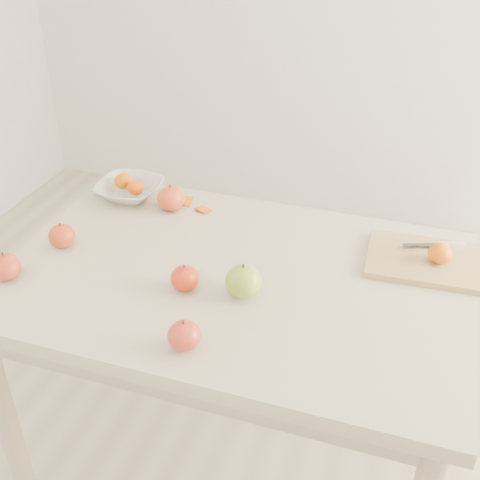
% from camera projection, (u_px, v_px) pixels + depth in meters
% --- Properties ---
extents(ground, '(3.50, 3.50, 0.00)m').
position_uv_depth(ground, '(235.00, 461.00, 1.96)').
color(ground, '#C6B293').
rests_on(ground, ground).
extents(table, '(1.20, 0.80, 0.75)m').
position_uv_depth(table, '(234.00, 303.00, 1.61)').
color(table, beige).
rests_on(table, ground).
extents(cutting_board, '(0.31, 0.24, 0.02)m').
position_uv_depth(cutting_board, '(426.00, 261.00, 1.59)').
color(cutting_board, tan).
rests_on(cutting_board, table).
extents(board_tangerine, '(0.06, 0.06, 0.05)m').
position_uv_depth(board_tangerine, '(440.00, 253.00, 1.55)').
color(board_tangerine, '#CD5607').
rests_on(board_tangerine, cutting_board).
extents(fruit_bowl, '(0.20, 0.20, 0.05)m').
position_uv_depth(fruit_bowl, '(130.00, 190.00, 1.90)').
color(fruit_bowl, silver).
rests_on(fruit_bowl, table).
extents(bowl_tangerine_near, '(0.06, 0.06, 0.05)m').
position_uv_depth(bowl_tangerine_near, '(123.00, 181.00, 1.90)').
color(bowl_tangerine_near, '#D65707').
rests_on(bowl_tangerine_near, fruit_bowl).
extents(bowl_tangerine_far, '(0.05, 0.05, 0.05)m').
position_uv_depth(bowl_tangerine_far, '(135.00, 187.00, 1.87)').
color(bowl_tangerine_far, '#E45E08').
rests_on(bowl_tangerine_far, fruit_bowl).
extents(orange_peel_a, '(0.06, 0.05, 0.01)m').
position_uv_depth(orange_peel_a, '(183.00, 202.00, 1.88)').
color(orange_peel_a, orange).
rests_on(orange_peel_a, table).
extents(orange_peel_b, '(0.05, 0.05, 0.01)m').
position_uv_depth(orange_peel_b, '(203.00, 210.00, 1.83)').
color(orange_peel_b, '#DE600F').
rests_on(orange_peel_b, table).
extents(paring_knife, '(0.17, 0.07, 0.01)m').
position_uv_depth(paring_knife, '(447.00, 245.00, 1.62)').
color(paring_knife, silver).
rests_on(paring_knife, cutting_board).
extents(apple_green, '(0.09, 0.09, 0.08)m').
position_uv_depth(apple_green, '(243.00, 281.00, 1.46)').
color(apple_green, olive).
rests_on(apple_green, table).
extents(apple_red_a, '(0.08, 0.08, 0.08)m').
position_uv_depth(apple_red_a, '(171.00, 198.00, 1.82)').
color(apple_red_a, '#A02514').
rests_on(apple_red_a, table).
extents(apple_red_e, '(0.07, 0.07, 0.06)m').
position_uv_depth(apple_red_e, '(185.00, 278.00, 1.48)').
color(apple_red_e, '#A20908').
rests_on(apple_red_e, table).
extents(apple_red_c, '(0.07, 0.07, 0.07)m').
position_uv_depth(apple_red_c, '(184.00, 335.00, 1.30)').
color(apple_red_c, '#9C0614').
rests_on(apple_red_c, table).
extents(apple_red_b, '(0.07, 0.07, 0.07)m').
position_uv_depth(apple_red_b, '(62.00, 236.00, 1.65)').
color(apple_red_b, maroon).
rests_on(apple_red_b, table).
extents(apple_red_d, '(0.08, 0.08, 0.07)m').
position_uv_depth(apple_red_d, '(6.00, 267.00, 1.52)').
color(apple_red_d, maroon).
rests_on(apple_red_d, table).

